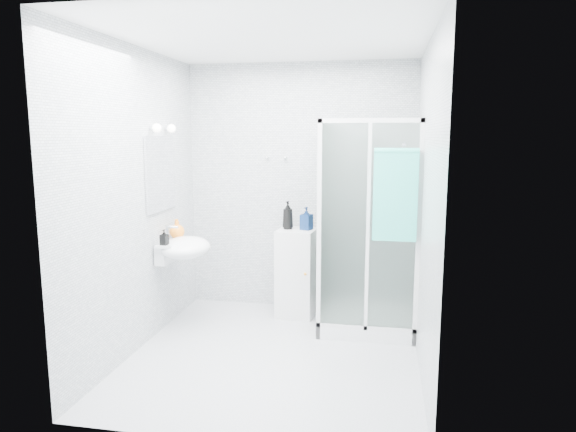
% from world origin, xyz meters
% --- Properties ---
extents(room, '(2.40, 2.60, 2.60)m').
position_xyz_m(room, '(0.00, 0.00, 1.30)').
color(room, silver).
rests_on(room, ground).
extents(shower_enclosure, '(0.90, 0.95, 2.00)m').
position_xyz_m(shower_enclosure, '(0.67, 0.77, 0.45)').
color(shower_enclosure, white).
rests_on(shower_enclosure, ground).
extents(wall_basin, '(0.46, 0.56, 0.35)m').
position_xyz_m(wall_basin, '(-0.99, 0.45, 0.80)').
color(wall_basin, white).
rests_on(wall_basin, ground).
extents(mirror, '(0.02, 0.60, 0.70)m').
position_xyz_m(mirror, '(-1.19, 0.45, 1.50)').
color(mirror, white).
rests_on(mirror, room).
extents(vanity_lights, '(0.10, 0.40, 0.08)m').
position_xyz_m(vanity_lights, '(-1.14, 0.45, 1.92)').
color(vanity_lights, silver).
rests_on(vanity_lights, room).
extents(wall_hooks, '(0.23, 0.06, 0.03)m').
position_xyz_m(wall_hooks, '(-0.25, 1.26, 1.62)').
color(wall_hooks, silver).
rests_on(wall_hooks, room).
extents(storage_cabinet, '(0.41, 0.42, 0.91)m').
position_xyz_m(storage_cabinet, '(0.02, 1.01, 0.45)').
color(storage_cabinet, silver).
rests_on(storage_cabinet, ground).
extents(hand_towel, '(0.37, 0.05, 0.79)m').
position_xyz_m(hand_towel, '(0.97, 0.36, 1.37)').
color(hand_towel, '#32BEAA').
rests_on(hand_towel, shower_enclosure).
extents(shampoo_bottle_a, '(0.13, 0.13, 0.29)m').
position_xyz_m(shampoo_bottle_a, '(-0.08, 1.03, 1.05)').
color(shampoo_bottle_a, black).
rests_on(shampoo_bottle_a, storage_cabinet).
extents(shampoo_bottle_b, '(0.14, 0.14, 0.23)m').
position_xyz_m(shampoo_bottle_b, '(0.11, 1.03, 1.02)').
color(shampoo_bottle_b, '#0C224B').
rests_on(shampoo_bottle_b, storage_cabinet).
extents(soap_dispenser_orange, '(0.19, 0.19, 0.18)m').
position_xyz_m(soap_dispenser_orange, '(-1.10, 0.59, 0.95)').
color(soap_dispenser_orange, orange).
rests_on(soap_dispenser_orange, wall_basin).
extents(soap_dispenser_black, '(0.08, 0.08, 0.14)m').
position_xyz_m(soap_dispenser_black, '(-1.09, 0.26, 0.93)').
color(soap_dispenser_black, black).
rests_on(soap_dispenser_black, wall_basin).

